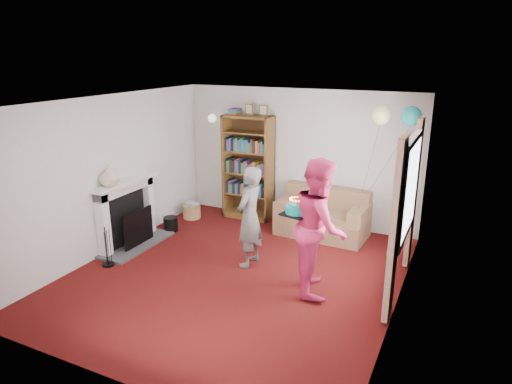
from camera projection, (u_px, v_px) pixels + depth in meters
The scene contains 16 objects.
ground at pixel (236, 275), 6.68m from camera, with size 5.00×5.00×0.00m, color #380809.
wall_back at pixel (298, 157), 8.47m from camera, with size 4.50×0.02×2.50m, color silver.
wall_left at pixel (109, 175), 7.24m from camera, with size 0.02×5.00×2.50m, color silver.
wall_right at pixel (404, 218), 5.38m from camera, with size 0.02×5.00×2.50m, color silver.
ceiling at pixel (234, 101), 5.94m from camera, with size 4.50×5.00×0.01m, color white.
fireplace at pixel (130, 216), 7.55m from camera, with size 0.55×1.80×1.12m.
window_bay at pixel (406, 206), 5.93m from camera, with size 0.14×2.02×2.20m.
wall_sconce at pixel (212, 118), 8.88m from camera, with size 0.16×0.23×0.16m.
bookcase at pixel (249, 168), 8.76m from camera, with size 0.94×0.42×2.20m.
sofa at pixel (323, 217), 8.09m from camera, with size 1.55×0.82×0.82m.
wicker_basket at pixel (192, 211), 8.91m from camera, with size 0.34×0.34×0.32m.
person_striped at pixel (249, 217), 6.79m from camera, with size 0.56×0.37×1.54m, color black.
person_magenta at pixel (319, 226), 6.02m from camera, with size 0.89×0.70×1.84m, color #D0295C.
birthday_cake at pixel (296, 210), 5.99m from camera, with size 0.34×0.34×0.22m.
balloons at pixel (396, 115), 6.75m from camera, with size 0.87×0.30×1.73m.
mantel_vase at pixel (109, 176), 7.04m from camera, with size 0.32×0.32×0.33m, color beige.
Camera 1 is at (2.86, -5.31, 3.13)m, focal length 32.00 mm.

